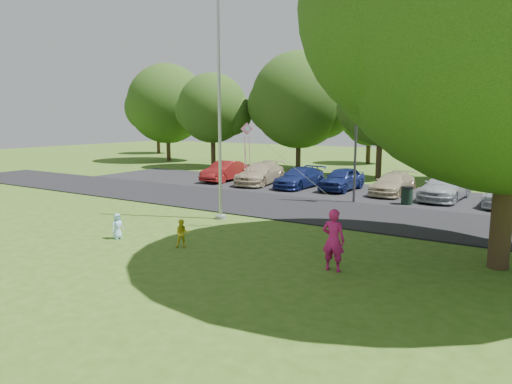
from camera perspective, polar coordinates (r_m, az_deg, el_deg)
The scene contains 13 objects.
ground at distance 15.22m, azimuth -4.84°, elevation -8.33°, with size 120.00×120.00×0.00m, color #365C18.
park_road at distance 22.85m, azimuth 8.70°, elevation -2.39°, with size 60.00×6.00×0.06m, color black.
parking_strip at distance 28.86m, azimuth 13.76°, elevation -0.14°, with size 42.00×7.00×0.06m, color black.
flagpole at distance 20.63m, azimuth -4.57°, elevation 8.03°, with size 0.50×0.50×10.00m.
street_lamp at distance 25.09m, azimuth 13.04°, elevation 7.86°, with size 1.89×0.63×6.81m.
trash_can at distance 25.48m, azimuth 18.35°, elevation -0.47°, with size 0.63×0.63×1.00m.
tree_row at distance 36.59m, azimuth 20.83°, elevation 10.38°, with size 64.35×11.94×10.88m.
horizon_trees at distance 45.76m, azimuth 26.14°, elevation 7.92°, with size 77.46×7.20×7.02m.
parked_cars at distance 28.66m, azimuth 13.74°, elevation 1.29°, with size 23.04×5.43×1.48m.
woman at distance 13.97m, azimuth 9.65°, elevation -5.94°, with size 0.70×0.46×1.92m, color #C81A6C.
child_yellow at distance 16.53m, azimuth -9.20°, elevation -5.15°, with size 0.50×0.39×1.03m, color yellow.
child_blue at distance 18.29m, azimuth -16.93°, elevation -4.11°, with size 0.48×0.31×0.99m, color #A6DDFF.
kite at distance 18.71m, azimuth -0.90°, elevation 6.35°, with size 5.46×3.56×2.30m.
Camera 1 is at (8.67, -11.65, 4.57)m, focal length 32.00 mm.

